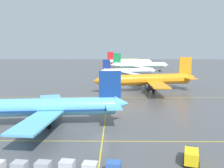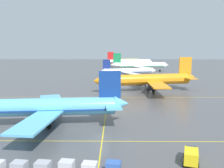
{
  "view_description": "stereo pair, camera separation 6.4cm",
  "coord_description": "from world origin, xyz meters",
  "px_view_note": "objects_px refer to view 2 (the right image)",
  "views": [
    {
      "loc": [
        2.18,
        -43.38,
        16.57
      ],
      "look_at": [
        1.24,
        44.8,
        3.27
      ],
      "focal_mm": 39.07,
      "sensor_mm": 36.0,
      "label": 1
    },
    {
      "loc": [
        2.25,
        -43.38,
        16.57
      ],
      "look_at": [
        1.24,
        44.8,
        3.27
      ],
      "focal_mm": 39.07,
      "sensor_mm": 36.0,
      "label": 2
    }
  ],
  "objects_px": {
    "airliner_far_right_stand": "(129,62)",
    "airliner_second_row": "(147,80)",
    "baggage_cart_row_rightmost": "(113,168)",
    "baggage_cart_row_second": "(19,168)",
    "service_truck_red_van": "(191,155)",
    "baggage_cart_row_middle": "(43,168)",
    "airliner_front_gate": "(43,107)",
    "airliner_far_left_stand": "(140,66)",
    "airliner_distant_taxiway": "(125,61)",
    "airliner_third_row": "(128,71)",
    "baggage_cart_row_fourth": "(67,167)"
  },
  "relations": [
    {
      "from": "airliner_second_row",
      "to": "baggage_cart_row_middle",
      "type": "bearing_deg",
      "value": -109.15
    },
    {
      "from": "service_truck_red_van",
      "to": "baggage_cart_row_middle",
      "type": "distance_m",
      "value": 20.7
    },
    {
      "from": "airliner_second_row",
      "to": "airliner_far_right_stand",
      "type": "distance_m",
      "value": 114.74
    },
    {
      "from": "airliner_distant_taxiway",
      "to": "baggage_cart_row_second",
      "type": "xyz_separation_m",
      "value": [
        -22.21,
        -213.9,
        -2.53
      ]
    },
    {
      "from": "airliner_third_row",
      "to": "airliner_far_right_stand",
      "type": "bearing_deg",
      "value": 86.59
    },
    {
      "from": "airliner_far_right_stand",
      "to": "baggage_cart_row_second",
      "type": "distance_m",
      "value": 179.02
    },
    {
      "from": "airliner_far_left_stand",
      "to": "service_truck_red_van",
      "type": "bearing_deg",
      "value": -92.52
    },
    {
      "from": "airliner_third_row",
      "to": "airliner_distant_taxiway",
      "type": "distance_m",
      "value": 109.13
    },
    {
      "from": "airliner_front_gate",
      "to": "airliner_second_row",
      "type": "distance_m",
      "value": 50.2
    },
    {
      "from": "airliner_distant_taxiway",
      "to": "service_truck_red_van",
      "type": "bearing_deg",
      "value": -89.66
    },
    {
      "from": "airliner_far_left_stand",
      "to": "baggage_cart_row_fourth",
      "type": "relative_size",
      "value": 14.36
    },
    {
      "from": "service_truck_red_van",
      "to": "airliner_front_gate",
      "type": "bearing_deg",
      "value": 147.09
    },
    {
      "from": "baggage_cart_row_rightmost",
      "to": "service_truck_red_van",
      "type": "bearing_deg",
      "value": 17.48
    },
    {
      "from": "airliner_second_row",
      "to": "baggage_cart_row_second",
      "type": "bearing_deg",
      "value": -111.6
    },
    {
      "from": "airliner_far_left_stand",
      "to": "baggage_cart_row_fourth",
      "type": "xyz_separation_m",
      "value": [
        -23.15,
        -135.62,
        -3.34
      ]
    },
    {
      "from": "service_truck_red_van",
      "to": "baggage_cart_row_second",
      "type": "distance_m",
      "value": 23.73
    },
    {
      "from": "airliner_second_row",
      "to": "baggage_cart_row_fourth",
      "type": "xyz_separation_m",
      "value": [
        -18.66,
        -62.24,
        -3.36
      ]
    },
    {
      "from": "baggage_cart_row_rightmost",
      "to": "baggage_cart_row_second",
      "type": "bearing_deg",
      "value": -179.33
    },
    {
      "from": "airliner_second_row",
      "to": "airliner_distant_taxiway",
      "type": "bearing_deg",
      "value": 90.97
    },
    {
      "from": "airliner_front_gate",
      "to": "baggage_cart_row_rightmost",
      "type": "distance_m",
      "value": 25.61
    },
    {
      "from": "airliner_second_row",
      "to": "baggage_cart_row_fourth",
      "type": "bearing_deg",
      "value": -106.69
    },
    {
      "from": "airliner_third_row",
      "to": "service_truck_red_van",
      "type": "height_order",
      "value": "airliner_third_row"
    },
    {
      "from": "airliner_distant_taxiway",
      "to": "baggage_cart_row_middle",
      "type": "height_order",
      "value": "airliner_distant_taxiway"
    },
    {
      "from": "airliner_far_right_stand",
      "to": "airliner_distant_taxiway",
      "type": "bearing_deg",
      "value": 93.29
    },
    {
      "from": "airliner_distant_taxiway",
      "to": "baggage_cart_row_fourth",
      "type": "relative_size",
      "value": 11.6
    },
    {
      "from": "baggage_cart_row_middle",
      "to": "baggage_cart_row_fourth",
      "type": "distance_m",
      "value": 3.08
    },
    {
      "from": "baggage_cart_row_second",
      "to": "baggage_cart_row_middle",
      "type": "distance_m",
      "value": 3.06
    },
    {
      "from": "airliner_far_left_stand",
      "to": "baggage_cart_row_fourth",
      "type": "distance_m",
      "value": 137.62
    },
    {
      "from": "baggage_cart_row_fourth",
      "to": "airliner_distant_taxiway",
      "type": "bearing_deg",
      "value": 85.69
    },
    {
      "from": "airliner_second_row",
      "to": "baggage_cart_row_rightmost",
      "type": "relative_size",
      "value": 14.35
    },
    {
      "from": "service_truck_red_van",
      "to": "baggage_cart_row_rightmost",
      "type": "xyz_separation_m",
      "value": [
        -11.19,
        -3.53,
        -0.17
      ]
    },
    {
      "from": "airliner_second_row",
      "to": "baggage_cart_row_second",
      "type": "xyz_separation_m",
      "value": [
        -24.79,
        -62.59,
        -3.36
      ]
    },
    {
      "from": "airliner_third_row",
      "to": "airliner_distant_taxiway",
      "type": "xyz_separation_m",
      "value": [
        2.21,
        109.11,
        0.1
      ]
    },
    {
      "from": "airliner_front_gate",
      "to": "service_truck_red_van",
      "type": "height_order",
      "value": "airliner_front_gate"
    },
    {
      "from": "airliner_second_row",
      "to": "baggage_cart_row_middle",
      "type": "xyz_separation_m",
      "value": [
        -21.72,
        -62.54,
        -3.36
      ]
    },
    {
      "from": "airliner_third_row",
      "to": "baggage_cart_row_middle",
      "type": "bearing_deg",
      "value": -99.18
    },
    {
      "from": "baggage_cart_row_rightmost",
      "to": "airliner_third_row",
      "type": "bearing_deg",
      "value": 85.77
    },
    {
      "from": "airliner_front_gate",
      "to": "airliner_third_row",
      "type": "distance_m",
      "value": 87.18
    },
    {
      "from": "airliner_distant_taxiway",
      "to": "baggage_cart_row_middle",
      "type": "bearing_deg",
      "value": -95.12
    },
    {
      "from": "airliner_second_row",
      "to": "airliner_far_left_stand",
      "type": "height_order",
      "value": "airliner_second_row"
    },
    {
      "from": "airliner_second_row",
      "to": "airliner_far_left_stand",
      "type": "bearing_deg",
      "value": 86.5
    },
    {
      "from": "baggage_cart_row_middle",
      "to": "baggage_cart_row_rightmost",
      "type": "height_order",
      "value": "same"
    },
    {
      "from": "baggage_cart_row_second",
      "to": "baggage_cart_row_middle",
      "type": "bearing_deg",
      "value": 0.87
    },
    {
      "from": "baggage_cart_row_fourth",
      "to": "airliner_far_left_stand",
      "type": "bearing_deg",
      "value": 80.31
    },
    {
      "from": "airliner_distant_taxiway",
      "to": "baggage_cart_row_fourth",
      "type": "xyz_separation_m",
      "value": [
        -16.09,
        -213.55,
        -2.53
      ]
    },
    {
      "from": "airliner_far_right_stand",
      "to": "airliner_second_row",
      "type": "bearing_deg",
      "value": -89.77
    },
    {
      "from": "airliner_far_left_stand",
      "to": "service_truck_red_van",
      "type": "relative_size",
      "value": 9.14
    },
    {
      "from": "service_truck_red_van",
      "to": "baggage_cart_row_middle",
      "type": "xyz_separation_m",
      "value": [
        -20.38,
        -3.62,
        -0.17
      ]
    },
    {
      "from": "airliner_third_row",
      "to": "service_truck_red_van",
      "type": "xyz_separation_m",
      "value": [
        3.45,
        -101.12,
        -2.26
      ]
    },
    {
      "from": "airliner_second_row",
      "to": "airliner_front_gate",
      "type": "bearing_deg",
      "value": -123.33
    }
  ]
}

